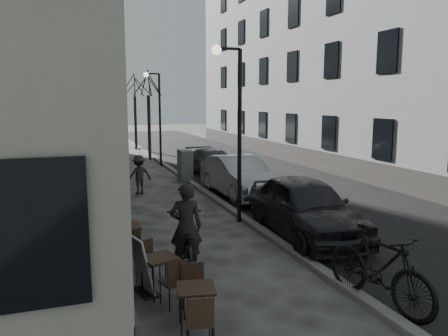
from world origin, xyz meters
TOP-DOWN VIEW (x-y plane):
  - ground at (0.00, 0.00)m, footprint 120.00×120.00m
  - road at (3.85, 16.00)m, footprint 7.30×60.00m
  - kerb at (0.20, 16.00)m, footprint 0.25×60.00m
  - building_left at (-6.00, 16.50)m, footprint 4.00×35.00m
  - building_right at (9.50, 16.50)m, footprint 4.00×35.00m
  - streetlamp_near at (-0.17, 6.00)m, footprint 0.90×0.28m
  - streetlamp_far at (-0.17, 18.00)m, footprint 0.90×0.28m
  - tree_near at (-0.10, 21.00)m, footprint 2.40×2.40m
  - tree_far at (-0.10, 27.00)m, footprint 2.40×2.40m
  - bistro_set_a at (-2.88, 0.43)m, footprint 0.68×1.47m
  - bistro_set_b at (-3.17, 1.88)m, footprint 0.78×1.51m
  - bistro_set_c at (-3.58, 3.80)m, footprint 0.68×1.66m
  - sign_board at (-3.46, 2.03)m, footprint 0.53×0.71m
  - utility_cabinet at (0.10, 12.91)m, footprint 0.54×0.95m
  - bicycle at (-2.40, 2.91)m, footprint 1.14×2.29m
  - cyclist_rider at (-2.40, 2.91)m, footprint 0.76×0.56m
  - pedestrian_near at (-3.27, 8.57)m, footprint 0.86×0.69m
  - pedestrian_mid at (-2.22, 10.96)m, footprint 1.08×0.77m
  - pedestrian_far at (-3.60, 10.15)m, footprint 1.01×0.77m
  - car_near at (1.16, 4.17)m, footprint 2.14×4.75m
  - car_mid at (1.26, 9.29)m, footprint 1.76×4.64m
  - car_far at (1.83, 14.21)m, footprint 2.03×4.37m
  - moped at (0.35, 0.19)m, footprint 1.07×2.40m

SIDE VIEW (x-z plane):
  - ground at x=0.00m, z-range 0.00..0.00m
  - road at x=3.85m, z-range 0.00..0.00m
  - kerb at x=0.20m, z-range 0.00..0.12m
  - bistro_set_a at x=-2.88m, z-range 0.01..0.85m
  - bistro_set_b at x=-3.17m, z-range 0.01..0.87m
  - sign_board at x=-3.46m, z-range -0.11..1.01m
  - bistro_set_c at x=-3.58m, z-range 0.01..0.99m
  - bicycle at x=-2.40m, z-range 0.00..1.15m
  - car_far at x=1.83m, z-range 0.00..1.24m
  - moped at x=0.35m, z-range 0.00..1.39m
  - utility_cabinet at x=0.10m, z-range 0.00..1.41m
  - pedestrian_mid at x=-2.22m, z-range 0.00..1.51m
  - car_mid at x=1.26m, z-range 0.00..1.51m
  - car_near at x=1.16m, z-range 0.00..1.58m
  - pedestrian_far at x=-3.60m, z-range 0.00..1.59m
  - pedestrian_near at x=-3.27m, z-range 0.00..1.67m
  - cyclist_rider at x=-2.40m, z-range 0.00..1.88m
  - streetlamp_near at x=-0.17m, z-range 0.62..5.71m
  - streetlamp_far at x=-0.17m, z-range 0.62..5.71m
  - tree_near at x=-0.10m, z-range 1.81..7.51m
  - tree_far at x=-0.10m, z-range 1.81..7.51m
  - building_left at x=-6.00m, z-range 0.00..16.00m
  - building_right at x=9.50m, z-range 0.00..16.00m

